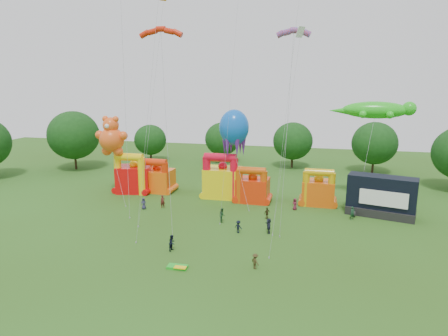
% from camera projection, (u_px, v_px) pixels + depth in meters
% --- Properties ---
extents(ground, '(160.00, 160.00, 0.00)m').
position_uv_depth(ground, '(165.00, 288.00, 35.66)').
color(ground, '#2D4B15').
rests_on(ground, ground).
extents(tree_ring, '(119.34, 121.40, 12.07)m').
position_uv_depth(tree_ring, '(153.00, 219.00, 35.12)').
color(tree_ring, '#352314').
rests_on(tree_ring, ground).
extents(bouncy_castle_0, '(6.05, 5.22, 6.78)m').
position_uv_depth(bouncy_castle_0, '(133.00, 177.00, 65.71)').
color(bouncy_castle_0, red).
rests_on(bouncy_castle_0, ground).
extents(bouncy_castle_1, '(5.19, 4.24, 5.80)m').
position_uv_depth(bouncy_castle_1, '(157.00, 179.00, 66.14)').
color(bouncy_castle_1, '#F85E0D').
rests_on(bouncy_castle_1, ground).
extents(bouncy_castle_2, '(5.58, 4.49, 7.30)m').
position_uv_depth(bouncy_castle_2, '(222.00, 180.00, 62.84)').
color(bouncy_castle_2, yellow).
rests_on(bouncy_castle_2, ground).
extents(bouncy_castle_3, '(4.90, 3.99, 5.66)m').
position_uv_depth(bouncy_castle_3, '(252.00, 188.00, 60.57)').
color(bouncy_castle_3, red).
rests_on(bouncy_castle_3, ground).
extents(bouncy_castle_4, '(4.71, 3.80, 5.72)m').
position_uv_depth(bouncy_castle_4, '(318.00, 190.00, 59.11)').
color(bouncy_castle_4, '#E1540C').
rests_on(bouncy_castle_4, ground).
extents(stage_trailer, '(9.39, 5.45, 5.57)m').
position_uv_depth(stage_trailer, '(381.00, 197.00, 54.28)').
color(stage_trailer, black).
rests_on(stage_trailer, ground).
extents(teddy_bear_kite, '(7.65, 7.76, 12.80)m').
position_uv_depth(teddy_bear_kite, '(117.00, 166.00, 61.78)').
color(teddy_bear_kite, '#F7571B').
rests_on(teddy_bear_kite, ground).
extents(gecko_kite, '(12.31, 10.20, 15.26)m').
position_uv_depth(gecko_kite, '(368.00, 151.00, 57.38)').
color(gecko_kite, green).
rests_on(gecko_kite, ground).
extents(octopus_kite, '(5.49, 6.79, 14.08)m').
position_uv_depth(octopus_kite, '(238.00, 155.00, 58.73)').
color(octopus_kite, blue).
rests_on(octopus_kite, ground).
extents(parafoil_kites, '(27.20, 11.36, 32.70)m').
position_uv_depth(parafoil_kites, '(156.00, 116.00, 49.89)').
color(parafoil_kites, red).
rests_on(parafoil_kites, ground).
extents(diamond_kites, '(19.84, 15.23, 41.92)m').
position_uv_depth(diamond_kites, '(218.00, 99.00, 47.04)').
color(diamond_kites, red).
rests_on(diamond_kites, ground).
extents(folded_kite_bundle, '(2.02, 1.13, 0.31)m').
position_uv_depth(folded_kite_bundle, '(178.00, 267.00, 39.41)').
color(folded_kite_bundle, green).
rests_on(folded_kite_bundle, ground).
extents(spectator_0, '(0.89, 0.66, 1.66)m').
position_uv_depth(spectator_0, '(144.00, 204.00, 57.33)').
color(spectator_0, '#2B2B47').
rests_on(spectator_0, ground).
extents(spectator_1, '(0.82, 0.78, 1.89)m').
position_uv_depth(spectator_1, '(163.00, 202.00, 57.91)').
color(spectator_1, '#531A17').
rests_on(spectator_1, ground).
extents(spectator_2, '(1.00, 1.11, 1.87)m').
position_uv_depth(spectator_2, '(222.00, 215.00, 52.21)').
color(spectator_2, '#183D1D').
rests_on(spectator_2, ground).
extents(spectator_3, '(1.16, 0.92, 1.57)m').
position_uv_depth(spectator_3, '(238.00, 227.00, 48.44)').
color(spectator_3, black).
rests_on(spectator_3, ground).
extents(spectator_4, '(0.95, 0.93, 1.60)m').
position_uv_depth(spectator_4, '(267.00, 213.00, 53.32)').
color(spectator_4, '#373216').
rests_on(spectator_4, ground).
extents(spectator_5, '(1.02, 1.85, 1.90)m').
position_uv_depth(spectator_5, '(269.00, 226.00, 48.32)').
color(spectator_5, '#212437').
rests_on(spectator_5, ground).
extents(spectator_6, '(0.98, 0.96, 1.71)m').
position_uv_depth(spectator_6, '(295.00, 204.00, 57.00)').
color(spectator_6, maroon).
rests_on(spectator_6, ground).
extents(spectator_7, '(0.80, 0.73, 1.83)m').
position_uv_depth(spectator_7, '(352.00, 213.00, 52.93)').
color(spectator_7, '#153621').
rests_on(spectator_7, ground).
extents(spectator_8, '(0.84, 0.99, 1.80)m').
position_uv_depth(spectator_8, '(172.00, 243.00, 43.36)').
color(spectator_8, black).
rests_on(spectator_8, ground).
extents(spectator_9, '(1.14, 1.13, 1.58)m').
position_uv_depth(spectator_9, '(255.00, 261.00, 39.20)').
color(spectator_9, '#382F16').
rests_on(spectator_9, ground).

